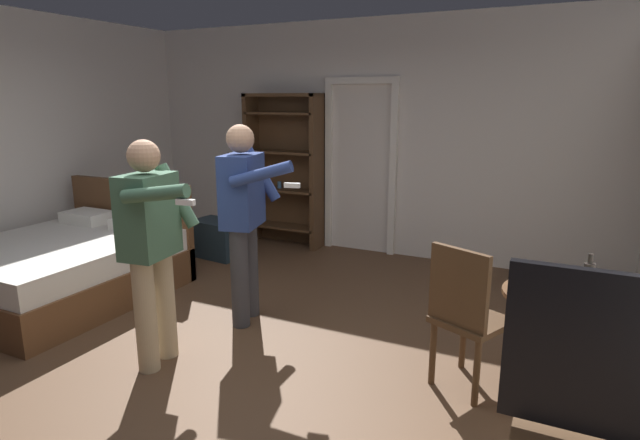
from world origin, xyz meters
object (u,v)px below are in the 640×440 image
bookshelf (285,165)px  person_blue_shirt (151,240)px  person_striped_shirt (244,211)px  side_table (556,326)px  wooden_chair (466,313)px  laptop (556,287)px  bed (67,266)px  suitcase_dark (218,238)px  bottle_on_table (588,281)px

bookshelf → person_blue_shirt: (0.77, -3.21, -0.12)m
bookshelf → person_striped_shirt: 2.47m
side_table → wooden_chair: wooden_chair is taller
wooden_chair → side_table: bearing=20.4°
wooden_chair → person_blue_shirt: bearing=-163.7°
laptop → bed: bearing=-178.3°
side_table → suitcase_dark: size_ratio=1.14×
person_blue_shirt → person_striped_shirt: person_striped_shirt is taller
bottle_on_table → person_striped_shirt: bearing=175.8°
person_striped_shirt → laptop: bearing=-3.7°
bookshelf → bottle_on_table: (3.49, -2.48, -0.22)m
laptop → bookshelf: bearing=143.6°
bed → wooden_chair: size_ratio=1.97×
bookshelf → side_table: bearing=-35.7°
laptop → wooden_chair: size_ratio=0.34×
bed → laptop: bed is taller
bookshelf → laptop: (3.32, -2.45, -0.30)m
bed → person_striped_shirt: (1.90, 0.28, 0.67)m
person_striped_shirt → bookshelf: bearing=111.8°
wooden_chair → bottle_on_table: bearing=10.0°
bookshelf → laptop: bearing=-36.4°
bed → side_table: (4.33, 0.17, 0.17)m
bookshelf → bed: bearing=-110.9°
bookshelf → person_striped_shirt: bearing=-68.2°
bookshelf → person_striped_shirt: (0.92, -2.29, -0.07)m
bed → person_striped_shirt: 2.03m
laptop → wooden_chair: (-0.51, -0.16, -0.21)m
bed → bookshelf: (0.98, 2.57, 0.74)m
bookshelf → laptop: size_ratio=5.77×
bed → wooden_chair: bed is taller
wooden_chair → person_blue_shirt: person_blue_shirt is taller
person_blue_shirt → person_striped_shirt: bearing=80.5°
bed → person_striped_shirt: person_striped_shirt is taller
bed → person_striped_shirt: size_ratio=1.16×
side_table → person_blue_shirt: bearing=-162.8°
bed → wooden_chair: (3.80, -0.03, 0.24)m
bottle_on_table → wooden_chair: size_ratio=0.30×
bookshelf → person_blue_shirt: bookshelf is taller
bookshelf → laptop: 4.14m
wooden_chair → laptop: bearing=17.1°
laptop → suitcase_dark: size_ratio=0.55×
laptop → person_striped_shirt: 2.42m
wooden_chair → suitcase_dark: 3.71m
person_blue_shirt → suitcase_dark: 2.72m
bookshelf → side_table: 4.16m
laptop → person_blue_shirt: person_blue_shirt is taller
wooden_chair → person_striped_shirt: 1.97m
bottle_on_table → person_blue_shirt: 2.82m
side_table → bottle_on_table: (0.14, -0.08, 0.35)m
bed → suitcase_dark: (0.53, 1.70, -0.08)m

